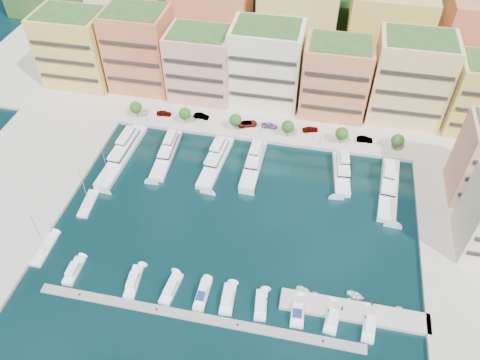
% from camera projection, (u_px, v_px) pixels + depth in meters
% --- Properties ---
extents(ground, '(400.00, 400.00, 0.00)m').
position_uv_depth(ground, '(239.00, 216.00, 120.81)').
color(ground, black).
rests_on(ground, ground).
extents(north_quay, '(220.00, 64.00, 2.00)m').
position_uv_depth(north_quay, '(275.00, 85.00, 163.93)').
color(north_quay, '#9E998E').
rests_on(north_quay, ground).
extents(west_quay, '(34.00, 76.00, 2.00)m').
position_uv_depth(west_quay, '(4.00, 203.00, 124.16)').
color(west_quay, '#9E998E').
rests_on(west_quay, ground).
extents(hillside, '(240.00, 40.00, 58.00)m').
position_uv_depth(hillside, '(292.00, 23.00, 197.31)').
color(hillside, '#223B18').
rests_on(hillside, ground).
extents(south_pontoon, '(72.00, 2.20, 0.35)m').
position_uv_depth(south_pontoon, '(197.00, 318.00, 100.37)').
color(south_pontoon, gray).
rests_on(south_pontoon, ground).
extents(finger_pier, '(32.00, 5.00, 2.00)m').
position_uv_depth(finger_pier, '(353.00, 313.00, 101.19)').
color(finger_pier, '#9E998E').
rests_on(finger_pier, ground).
extents(apartment_0, '(22.00, 16.50, 24.80)m').
position_uv_depth(apartment_0, '(76.00, 48.00, 155.70)').
color(apartment_0, gold).
rests_on(apartment_0, north_quay).
extents(apartment_1, '(20.00, 16.50, 26.80)m').
position_uv_depth(apartment_1, '(140.00, 49.00, 153.22)').
color(apartment_1, '#D48046').
rests_on(apartment_1, north_quay).
extents(apartment_2, '(20.00, 15.50, 22.80)m').
position_uv_depth(apartment_2, '(200.00, 65.00, 150.22)').
color(apartment_2, '#E69080').
rests_on(apartment_2, north_quay).
extents(apartment_3, '(22.00, 16.50, 25.80)m').
position_uv_depth(apartment_3, '(266.00, 64.00, 147.53)').
color(apartment_3, beige).
rests_on(apartment_3, north_quay).
extents(apartment_4, '(20.00, 15.50, 23.80)m').
position_uv_depth(apartment_4, '(335.00, 78.00, 143.68)').
color(apartment_4, '#D0724E').
rests_on(apartment_4, north_quay).
extents(apartment_5, '(22.00, 16.50, 26.80)m').
position_uv_depth(apartment_5, '(410.00, 78.00, 140.85)').
color(apartment_5, '#EEC97E').
rests_on(apartment_5, north_quay).
extents(backblock_0, '(26.00, 18.00, 30.00)m').
position_uv_depth(backblock_0, '(132.00, 12.00, 168.92)').
color(backblock_0, beige).
rests_on(backblock_0, north_quay).
extents(backblock_1, '(26.00, 18.00, 30.00)m').
position_uv_depth(backblock_1, '(212.00, 20.00, 164.61)').
color(backblock_1, '#D0724E').
rests_on(backblock_1, north_quay).
extents(backblock_2, '(26.00, 18.00, 30.00)m').
position_uv_depth(backblock_2, '(297.00, 28.00, 160.29)').
color(backblock_2, '#EEC97E').
rests_on(backblock_2, north_quay).
extents(backblock_3, '(26.00, 18.00, 30.00)m').
position_uv_depth(backblock_3, '(386.00, 36.00, 155.98)').
color(backblock_3, gold).
rests_on(backblock_3, north_quay).
extents(tree_0, '(3.80, 3.80, 5.65)m').
position_uv_depth(tree_0, '(136.00, 107.00, 146.52)').
color(tree_0, '#473323').
rests_on(tree_0, north_quay).
extents(tree_1, '(3.80, 3.80, 5.65)m').
position_uv_depth(tree_1, '(185.00, 114.00, 144.22)').
color(tree_1, '#473323').
rests_on(tree_1, north_quay).
extents(tree_2, '(3.80, 3.80, 5.65)m').
position_uv_depth(tree_2, '(235.00, 120.00, 141.92)').
color(tree_2, '#473323').
rests_on(tree_2, north_quay).
extents(tree_3, '(3.80, 3.80, 5.65)m').
position_uv_depth(tree_3, '(288.00, 127.00, 139.62)').
color(tree_3, '#473323').
rests_on(tree_3, north_quay).
extents(tree_4, '(3.80, 3.80, 5.65)m').
position_uv_depth(tree_4, '(342.00, 133.00, 137.32)').
color(tree_4, '#473323').
rests_on(tree_4, north_quay).
extents(tree_5, '(3.80, 3.80, 5.65)m').
position_uv_depth(tree_5, '(398.00, 141.00, 135.01)').
color(tree_5, '#473323').
rests_on(tree_5, north_quay).
extents(lamppost_0, '(0.30, 0.30, 4.20)m').
position_uv_depth(lamppost_0, '(146.00, 116.00, 144.99)').
color(lamppost_0, black).
rests_on(lamppost_0, north_quay).
extents(lamppost_1, '(0.30, 0.30, 4.20)m').
position_uv_depth(lamppost_1, '(202.00, 123.00, 142.40)').
color(lamppost_1, black).
rests_on(lamppost_1, north_quay).
extents(lamppost_2, '(0.30, 0.30, 4.20)m').
position_uv_depth(lamppost_2, '(260.00, 130.00, 139.81)').
color(lamppost_2, black).
rests_on(lamppost_2, north_quay).
extents(lamppost_3, '(0.30, 0.30, 4.20)m').
position_uv_depth(lamppost_3, '(320.00, 138.00, 137.23)').
color(lamppost_3, black).
rests_on(lamppost_3, north_quay).
extents(lamppost_4, '(0.30, 0.30, 4.20)m').
position_uv_depth(lamppost_4, '(383.00, 146.00, 134.64)').
color(lamppost_4, black).
rests_on(lamppost_4, north_quay).
extents(yacht_0, '(5.84, 27.54, 7.30)m').
position_uv_depth(yacht_0, '(123.00, 152.00, 136.88)').
color(yacht_0, silver).
rests_on(yacht_0, ground).
extents(yacht_1, '(5.12, 21.67, 7.30)m').
position_uv_depth(yacht_1, '(167.00, 152.00, 136.98)').
color(yacht_1, silver).
rests_on(yacht_1, ground).
extents(yacht_2, '(6.28, 22.31, 7.30)m').
position_uv_depth(yacht_2, '(216.00, 159.00, 134.63)').
color(yacht_2, silver).
rests_on(yacht_2, ground).
extents(yacht_3, '(4.75, 20.01, 7.30)m').
position_uv_depth(yacht_3, '(254.00, 162.00, 133.73)').
color(yacht_3, silver).
rests_on(yacht_3, ground).
extents(yacht_5, '(5.86, 17.32, 7.30)m').
position_uv_depth(yacht_5, '(342.00, 171.00, 131.11)').
color(yacht_5, silver).
rests_on(yacht_5, ground).
extents(yacht_6, '(6.35, 24.18, 7.30)m').
position_uv_depth(yacht_6, '(389.00, 185.00, 127.04)').
color(yacht_6, silver).
rests_on(yacht_6, ground).
extents(cruiser_0, '(2.62, 7.64, 2.55)m').
position_uv_depth(cruiser_0, '(74.00, 271.00, 108.21)').
color(cruiser_0, white).
rests_on(cruiser_0, ground).
extents(cruiser_2, '(3.22, 8.88, 2.55)m').
position_uv_depth(cruiser_2, '(133.00, 282.00, 106.09)').
color(cruiser_2, white).
rests_on(cruiser_2, ground).
extents(cruiser_3, '(3.46, 8.42, 2.55)m').
position_uv_depth(cruiser_3, '(171.00, 289.00, 104.81)').
color(cruiser_3, white).
rests_on(cruiser_3, ground).
extents(cruiser_4, '(2.56, 7.97, 2.66)m').
position_uv_depth(cruiser_4, '(202.00, 295.00, 103.74)').
color(cruiser_4, white).
rests_on(cruiser_4, ground).
extents(cruiser_5, '(3.19, 7.78, 2.55)m').
position_uv_depth(cruiser_5, '(228.00, 299.00, 102.94)').
color(cruiser_5, white).
rests_on(cruiser_5, ground).
extents(cruiser_6, '(3.31, 7.55, 2.55)m').
position_uv_depth(cruiser_6, '(261.00, 305.00, 101.88)').
color(cruiser_6, white).
rests_on(cruiser_6, ground).
extents(cruiser_7, '(3.14, 7.38, 2.66)m').
position_uv_depth(cruiser_7, '(298.00, 312.00, 100.69)').
color(cruiser_7, white).
rests_on(cruiser_7, ground).
extents(cruiser_8, '(3.59, 7.62, 2.55)m').
position_uv_depth(cruiser_8, '(332.00, 318.00, 99.65)').
color(cruiser_8, white).
rests_on(cruiser_8, ground).
extents(cruiser_9, '(3.40, 8.32, 2.55)m').
position_uv_depth(cruiser_9, '(369.00, 325.00, 98.53)').
color(cruiser_9, white).
rests_on(cruiser_9, ground).
extents(sailboat_1, '(3.64, 9.77, 13.20)m').
position_uv_depth(sailboat_1, '(88.00, 204.00, 123.41)').
color(sailboat_1, silver).
rests_on(sailboat_1, ground).
extents(sailboat_2, '(4.62, 10.09, 13.20)m').
position_uv_depth(sailboat_2, '(108.00, 177.00, 130.60)').
color(sailboat_2, silver).
rests_on(sailboat_2, ground).
extents(sailboat_0, '(3.11, 10.06, 13.20)m').
position_uv_depth(sailboat_0, '(45.00, 249.00, 112.85)').
color(sailboat_0, silver).
rests_on(sailboat_0, ground).
extents(tender_3, '(1.90, 1.71, 0.88)m').
position_uv_depth(tender_3, '(399.00, 308.00, 101.57)').
color(tender_3, beige).
rests_on(tender_3, ground).
extents(tender_0, '(4.25, 3.48, 0.77)m').
position_uv_depth(tender_0, '(304.00, 291.00, 104.61)').
color(tender_0, white).
rests_on(tender_0, ground).
extents(tender_1, '(1.65, 1.46, 0.81)m').
position_uv_depth(tender_1, '(315.00, 293.00, 104.23)').
color(tender_1, beige).
rests_on(tender_1, ground).
extents(tender_2, '(4.54, 3.66, 0.83)m').
position_uv_depth(tender_2, '(355.00, 296.00, 103.70)').
color(tender_2, white).
rests_on(tender_2, ground).
extents(car_0, '(4.80, 2.28, 1.58)m').
position_uv_depth(car_0, '(164.00, 113.00, 149.26)').
color(car_0, gray).
rests_on(car_0, north_quay).
extents(car_1, '(4.98, 2.12, 1.60)m').
position_uv_depth(car_1, '(201.00, 116.00, 148.15)').
color(car_1, gray).
rests_on(car_1, north_quay).
extents(car_2, '(6.43, 4.57, 1.63)m').
position_uv_depth(car_2, '(248.00, 123.00, 145.44)').
color(car_2, gray).
rests_on(car_2, north_quay).
extents(car_3, '(5.13, 2.45, 1.44)m').
position_uv_depth(car_3, '(269.00, 126.00, 144.84)').
color(car_3, gray).
rests_on(car_3, north_quay).
extents(car_4, '(5.19, 3.38, 1.64)m').
position_uv_depth(car_4, '(310.00, 129.00, 143.42)').
color(car_4, gray).
rests_on(car_4, north_quay).
extents(car_5, '(4.86, 1.88, 1.58)m').
position_uv_depth(car_5, '(365.00, 139.00, 139.99)').
color(car_5, gray).
rests_on(car_5, north_quay).
extents(person_0, '(0.69, 0.70, 1.62)m').
position_uv_depth(person_0, '(342.00, 308.00, 99.95)').
color(person_0, '#212A43').
rests_on(person_0, finger_pier).
extents(person_1, '(0.95, 0.77, 1.86)m').
position_uv_depth(person_1, '(372.00, 303.00, 100.71)').
color(person_1, '#433328').
rests_on(person_1, finger_pier).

